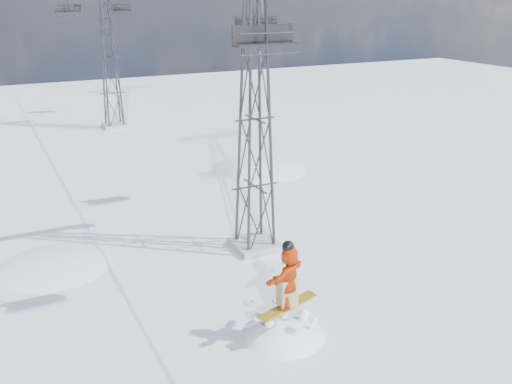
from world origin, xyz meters
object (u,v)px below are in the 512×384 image
lift_tower_far (109,57)px  snowboarder_jump (282,378)px  lift_tower_near (255,120)px  lift_chair_near (265,37)px

lift_tower_far → snowboarder_jump: 32.02m
lift_tower_near → snowboarder_jump: bearing=-108.5°
lift_tower_near → lift_tower_far: bearing=90.0°
lift_tower_near → lift_tower_far: (0.00, 25.00, 0.00)m
snowboarder_jump → lift_chair_near: (-0.13, 1.04, 10.57)m
lift_tower_near → snowboarder_jump: size_ratio=1.57×
lift_tower_near → snowboarder_jump: (-2.07, -6.16, -7.06)m
snowboarder_jump → lift_chair_near: bearing=97.3°
lift_tower_near → snowboarder_jump: lift_tower_near is taller
lift_tower_far → lift_chair_near: 30.40m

